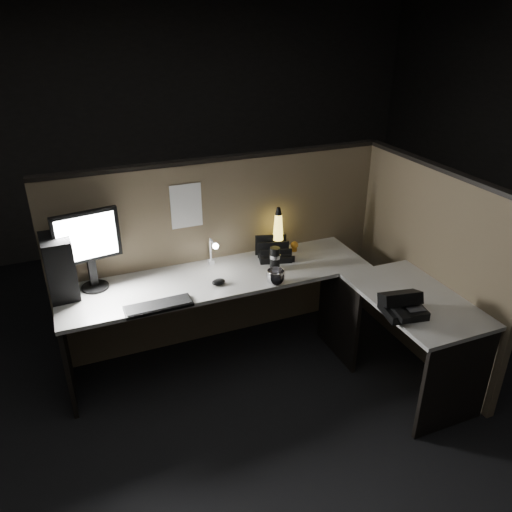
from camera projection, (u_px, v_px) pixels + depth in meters
name	position (u px, v px, depth m)	size (l,w,h in m)	color
floor	(269.00, 400.00, 3.55)	(6.00, 6.00, 0.00)	black
room_shell	(272.00, 181.00, 2.84)	(6.00, 6.00, 6.00)	silver
partition_back	(223.00, 252.00, 3.99)	(2.66, 0.06, 1.50)	brown
partition_right	(426.00, 268.00, 3.76)	(0.06, 1.66, 1.50)	brown
desk	(278.00, 308.00, 3.57)	(2.60, 1.60, 0.73)	beige
pc_tower	(58.00, 263.00, 3.40)	(0.19, 0.41, 0.43)	black
monitor	(88.00, 243.00, 3.38)	(0.44, 0.19, 0.57)	black
keyboard	(159.00, 306.00, 3.29)	(0.45, 0.15, 0.02)	black
mouse	(218.00, 282.00, 3.56)	(0.10, 0.07, 0.04)	black
clip_lamp	(213.00, 251.00, 3.74)	(0.04, 0.18, 0.23)	silver
organizer	(274.00, 253.00, 3.94)	(0.30, 0.28, 0.19)	black
lava_lamp	(278.00, 235.00, 3.95)	(0.11, 0.11, 0.39)	black
travel_mug	(275.00, 259.00, 3.74)	(0.08, 0.08, 0.18)	black
steel_mug	(276.00, 277.00, 3.55)	(0.14, 0.14, 0.11)	#BABAC1
figurine	(294.00, 245.00, 4.04)	(0.06, 0.06, 0.06)	orange
pinned_paper	(186.00, 206.00, 3.67)	(0.23, 0.00, 0.34)	white
desk_phone	(402.00, 305.00, 3.21)	(0.29, 0.29, 0.15)	black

